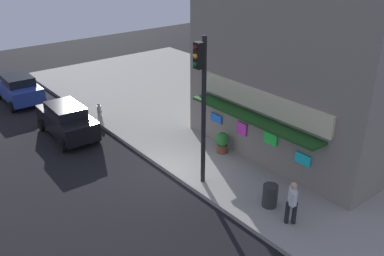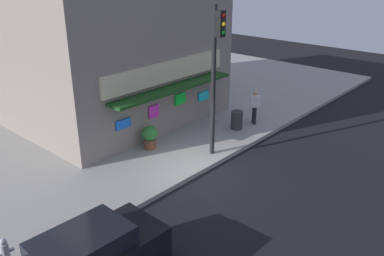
% 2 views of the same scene
% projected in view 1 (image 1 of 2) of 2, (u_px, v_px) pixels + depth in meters
% --- Properties ---
extents(ground_plane, '(53.88, 53.88, 0.00)m').
position_uv_depth(ground_plane, '(169.00, 175.00, 17.62)').
color(ground_plane, black).
extents(sidewalk, '(35.92, 12.97, 0.18)m').
position_uv_depth(sidewalk, '(271.00, 133.00, 21.26)').
color(sidewalk, gray).
rests_on(sidewalk, ground_plane).
extents(corner_building, '(9.31, 10.56, 7.51)m').
position_uv_depth(corner_building, '(332.00, 61.00, 19.43)').
color(corner_building, gray).
rests_on(corner_building, sidewalk).
extents(traffic_light, '(0.32, 0.58, 5.93)m').
position_uv_depth(traffic_light, '(202.00, 94.00, 15.23)').
color(traffic_light, black).
rests_on(traffic_light, sidewalk).
extents(fire_hydrant, '(0.47, 0.23, 0.78)m').
position_uv_depth(fire_hydrant, '(99.00, 110.00, 22.81)').
color(fire_hydrant, '#B2B2B7').
rests_on(fire_hydrant, sidewalk).
extents(trash_can, '(0.56, 0.56, 0.87)m').
position_uv_depth(trash_can, '(270.00, 196.00, 15.12)').
color(trash_can, '#2D2D2D').
rests_on(trash_can, sidewalk).
extents(pedestrian, '(0.47, 0.47, 1.63)m').
position_uv_depth(pedestrian, '(292.00, 201.00, 14.00)').
color(pedestrian, black).
rests_on(pedestrian, sidewalk).
extents(potted_plant_by_doorway, '(0.65, 0.65, 1.00)m').
position_uv_depth(potted_plant_by_doorway, '(222.00, 142.00, 18.89)').
color(potted_plant_by_doorway, brown).
rests_on(potted_plant_by_doorway, sidewalk).
extents(parked_car_black, '(4.22, 2.03, 1.69)m').
position_uv_depth(parked_car_black, '(67.00, 120.00, 20.76)').
color(parked_car_black, black).
rests_on(parked_car_black, ground_plane).
extents(parked_car_blue, '(3.94, 2.07, 1.67)m').
position_uv_depth(parked_car_blue, '(19.00, 89.00, 25.14)').
color(parked_car_blue, navy).
rests_on(parked_car_blue, ground_plane).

